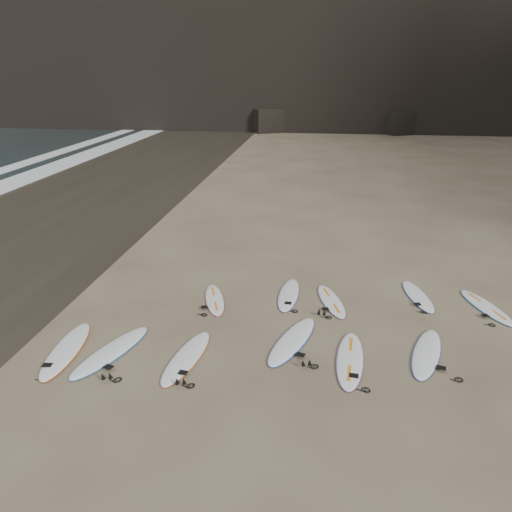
{
  "coord_description": "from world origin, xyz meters",
  "views": [
    {
      "loc": [
        0.41,
        -10.99,
        6.75
      ],
      "look_at": [
        -1.42,
        2.65,
        1.5
      ],
      "focal_mm": 35.0,
      "sensor_mm": 36.0,
      "label": 1
    }
  ],
  "objects": [
    {
      "name": "surfboard_9",
      "position": [
        5.45,
        3.13,
        0.04
      ],
      "size": [
        1.34,
        2.52,
        0.09
      ],
      "primitive_type": "ellipsoid",
      "rotation": [
        0.0,
        0.0,
        0.32
      ],
      "color": "white",
      "rests_on": "ground"
    },
    {
      "name": "surfboard_1",
      "position": [
        -2.69,
        -0.72,
        0.05
      ],
      "size": [
        1.0,
        2.65,
        0.09
      ],
      "primitive_type": "ellipsoid",
      "rotation": [
        0.0,
        0.0,
        -0.15
      ],
      "color": "white",
      "rests_on": "ground"
    },
    {
      "name": "surfboard_5",
      "position": [
        -2.69,
        2.55,
        0.04
      ],
      "size": [
        1.17,
        2.29,
        0.08
      ],
      "primitive_type": "ellipsoid",
      "rotation": [
        0.0,
        0.0,
        0.3
      ],
      "color": "white",
      "rests_on": "ground"
    },
    {
      "name": "ground",
      "position": [
        0.0,
        0.0,
        0.0
      ],
      "size": [
        240.0,
        240.0,
        0.0
      ],
      "primitive_type": "plane",
      "color": "#897559",
      "rests_on": "ground"
    },
    {
      "name": "wet_sand",
      "position": [
        -13.0,
        10.0,
        0.0
      ],
      "size": [
        12.0,
        200.0,
        0.01
      ],
      "primitive_type": "cube",
      "color": "#383026",
      "rests_on": "ground"
    },
    {
      "name": "surfboard_0",
      "position": [
        -4.64,
        -0.72,
        0.05
      ],
      "size": [
        1.51,
        2.84,
        0.1
      ],
      "primitive_type": "ellipsoid",
      "rotation": [
        0.0,
        0.0,
        -0.32
      ],
      "color": "white",
      "rests_on": "ground"
    },
    {
      "name": "surfboard_8",
      "position": [
        3.55,
        3.64,
        0.04
      ],
      "size": [
        0.98,
        2.41,
        0.08
      ],
      "primitive_type": "ellipsoid",
      "rotation": [
        0.0,
        0.0,
        0.18
      ],
      "color": "white",
      "rests_on": "ground"
    },
    {
      "name": "surfboard_3",
      "position": [
        1.3,
        -0.3,
        0.05
      ],
      "size": [
        0.83,
        2.69,
        0.1
      ],
      "primitive_type": "ellipsoid",
      "rotation": [
        0.0,
        0.0,
        -0.07
      ],
      "color": "white",
      "rests_on": "ground"
    },
    {
      "name": "surfboard_2",
      "position": [
        -0.15,
        0.41,
        0.05
      ],
      "size": [
        1.5,
        2.81,
        0.1
      ],
      "primitive_type": "ellipsoid",
      "rotation": [
        0.0,
        0.0,
        -0.32
      ],
      "color": "white",
      "rests_on": "ground"
    },
    {
      "name": "surfboard_11",
      "position": [
        -5.8,
        -0.8,
        0.05
      ],
      "size": [
        0.93,
        2.84,
        0.1
      ],
      "primitive_type": "ellipsoid",
      "rotation": [
        0.0,
        0.0,
        0.09
      ],
      "color": "white",
      "rests_on": "ground"
    },
    {
      "name": "surfboard_7",
      "position": [
        0.87,
        2.93,
        0.04
      ],
      "size": [
        1.16,
        2.41,
        0.08
      ],
      "primitive_type": "ellipsoid",
      "rotation": [
        0.0,
        0.0,
        0.27
      ],
      "color": "white",
      "rests_on": "ground"
    },
    {
      "name": "surfboard_4",
      "position": [
        3.21,
        0.25,
        0.05
      ],
      "size": [
        1.34,
        2.65,
        0.09
      ],
      "primitive_type": "ellipsoid",
      "rotation": [
        0.0,
        0.0,
        -0.29
      ],
      "color": "white",
      "rests_on": "ground"
    },
    {
      "name": "surfboard_6",
      "position": [
        -0.46,
        3.22,
        0.04
      ],
      "size": [
        0.7,
        2.47,
        0.09
      ],
      "primitive_type": "ellipsoid",
      "rotation": [
        0.0,
        0.0,
        -0.05
      ],
      "color": "white",
      "rests_on": "ground"
    }
  ]
}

